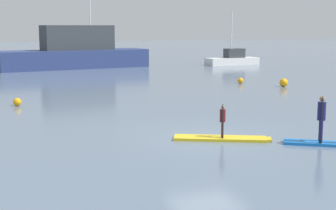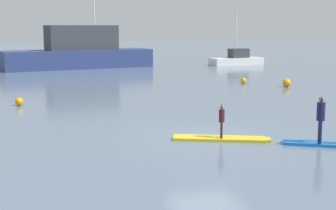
# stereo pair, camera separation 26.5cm
# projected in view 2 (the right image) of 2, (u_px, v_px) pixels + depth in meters

# --- Properties ---
(ground_plane) EXTENTS (240.00, 240.00, 0.00)m
(ground_plane) POSITION_uv_depth(u_px,v_px,m) (206.00, 139.00, 17.74)
(ground_plane) COLOR slate
(paddleboard_near) EXTENTS (3.31, 2.12, 0.10)m
(paddleboard_near) POSITION_uv_depth(u_px,v_px,m) (221.00, 139.00, 17.51)
(paddleboard_near) COLOR gold
(paddleboard_near) RESTS_ON ground
(paddler_child_solo) EXTENTS (0.27, 0.37, 1.19)m
(paddler_child_solo) POSITION_uv_depth(u_px,v_px,m) (222.00, 119.00, 17.39)
(paddler_child_solo) COLOR #4C1419
(paddler_child_solo) RESTS_ON paddleboard_near
(paddleboard_far) EXTENTS (2.77, 2.13, 0.10)m
(paddleboard_far) POSITION_uv_depth(u_px,v_px,m) (328.00, 144.00, 16.66)
(paddleboard_far) COLOR blue
(paddleboard_far) RESTS_ON ground
(paddler_adult) EXTENTS (0.38, 0.43, 1.58)m
(paddler_adult) POSITION_uv_depth(u_px,v_px,m) (321.00, 116.00, 16.57)
(paddler_adult) COLOR #19194C
(paddler_adult) RESTS_ON paddleboard_far
(fishing_boat_white_large) EXTENTS (14.69, 5.76, 13.79)m
(fishing_boat_white_large) POSITION_uv_depth(u_px,v_px,m) (79.00, 53.00, 47.90)
(fishing_boat_white_large) COLOR navy
(fishing_boat_white_large) RESTS_ON ground
(fishing_boat_green_midground) EXTENTS (5.82, 2.15, 5.46)m
(fishing_boat_green_midground) POSITION_uv_depth(u_px,v_px,m) (237.00, 59.00, 51.91)
(fishing_boat_green_midground) COLOR silver
(fishing_boat_green_midground) RESTS_ON ground
(mooring_buoy_near) EXTENTS (0.40, 0.40, 0.40)m
(mooring_buoy_near) POSITION_uv_depth(u_px,v_px,m) (243.00, 81.00, 34.87)
(mooring_buoy_near) COLOR orange
(mooring_buoy_near) RESTS_ON ground
(mooring_buoy_mid) EXTENTS (0.40, 0.40, 0.40)m
(mooring_buoy_mid) POSITION_uv_depth(u_px,v_px,m) (19.00, 102.00, 25.14)
(mooring_buoy_mid) COLOR orange
(mooring_buoy_mid) RESTS_ON ground
(mooring_buoy_far) EXTENTS (0.56, 0.56, 0.56)m
(mooring_buoy_far) POSITION_uv_depth(u_px,v_px,m) (287.00, 83.00, 32.90)
(mooring_buoy_far) COLOR orange
(mooring_buoy_far) RESTS_ON ground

